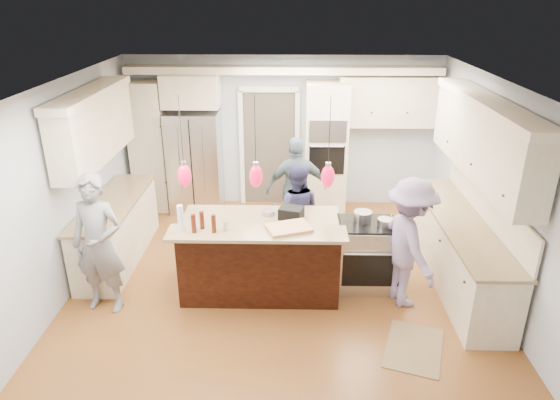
# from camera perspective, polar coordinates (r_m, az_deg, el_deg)

# --- Properties ---
(ground_plane) EXTENTS (6.00, 6.00, 0.00)m
(ground_plane) POSITION_cam_1_polar(r_m,az_deg,el_deg) (6.82, -0.06, -10.10)
(ground_plane) COLOR #986029
(ground_plane) RESTS_ON ground
(room_shell) EXTENTS (5.54, 6.04, 2.72)m
(room_shell) POSITION_cam_1_polar(r_m,az_deg,el_deg) (6.02, -0.07, 4.57)
(room_shell) COLOR #B2BCC6
(room_shell) RESTS_ON ground
(refrigerator) EXTENTS (0.90, 0.70, 1.80)m
(refrigerator) POSITION_cam_1_polar(r_m,az_deg,el_deg) (8.98, -9.65, 4.30)
(refrigerator) COLOR #B7B7BC
(refrigerator) RESTS_ON ground
(oven_column) EXTENTS (0.72, 0.69, 2.30)m
(oven_column) POSITION_cam_1_polar(r_m,az_deg,el_deg) (8.79, 5.25, 5.85)
(oven_column) COLOR beige
(oven_column) RESTS_ON ground
(back_upper_cabinets) EXTENTS (5.30, 0.61, 2.54)m
(back_upper_cabinets) POSITION_cam_1_polar(r_m,az_deg,el_deg) (8.76, -4.60, 9.34)
(back_upper_cabinets) COLOR beige
(back_upper_cabinets) RESTS_ON ground
(right_counter_run) EXTENTS (0.64, 3.10, 2.51)m
(right_counter_run) POSITION_cam_1_polar(r_m,az_deg,el_deg) (6.97, 20.51, -1.05)
(right_counter_run) COLOR beige
(right_counter_run) RESTS_ON ground
(left_cabinets) EXTENTS (0.64, 2.30, 2.51)m
(left_cabinets) POSITION_cam_1_polar(r_m,az_deg,el_deg) (7.49, -18.96, 0.83)
(left_cabinets) COLOR beige
(left_cabinets) RESTS_ON ground
(kitchen_island) EXTENTS (2.10, 1.46, 1.12)m
(kitchen_island) POSITION_cam_1_polar(r_m,az_deg,el_deg) (6.64, -2.20, -6.21)
(kitchen_island) COLOR black
(kitchen_island) RESTS_ON ground
(island_range) EXTENTS (0.82, 0.71, 0.92)m
(island_range) POSITION_cam_1_polar(r_m,az_deg,el_deg) (6.79, 9.86, -6.15)
(island_range) COLOR #B7B7BC
(island_range) RESTS_ON ground
(pendant_lights) EXTENTS (1.75, 0.15, 1.03)m
(pendant_lights) POSITION_cam_1_polar(r_m,az_deg,el_deg) (5.56, -2.77, 2.79)
(pendant_lights) COLOR black
(pendant_lights) RESTS_ON ground
(person_bar_end) EXTENTS (0.70, 0.52, 1.78)m
(person_bar_end) POSITION_cam_1_polar(r_m,az_deg,el_deg) (6.40, -20.04, -4.79)
(person_bar_end) COLOR slate
(person_bar_end) RESTS_ON ground
(person_far_left) EXTENTS (0.76, 0.62, 1.47)m
(person_far_left) POSITION_cam_1_polar(r_m,az_deg,el_deg) (7.26, 1.84, -1.33)
(person_far_left) COLOR navy
(person_far_left) RESTS_ON ground
(person_far_right) EXTENTS (1.02, 0.57, 1.65)m
(person_far_right) POSITION_cam_1_polar(r_m,az_deg,el_deg) (7.87, 1.90, 1.36)
(person_far_right) COLOR slate
(person_far_right) RESTS_ON ground
(person_range_side) EXTENTS (0.89, 1.21, 1.68)m
(person_range_side) POSITION_cam_1_polar(r_m,az_deg,el_deg) (6.35, 14.53, -4.82)
(person_range_side) COLOR gray
(person_range_side) RESTS_ON ground
(floor_rug) EXTENTS (0.84, 1.02, 0.01)m
(floor_rug) POSITION_cam_1_polar(r_m,az_deg,el_deg) (6.03, 15.05, -16.00)
(floor_rug) COLOR #91724F
(floor_rug) RESTS_ON ground
(water_bottle) EXTENTS (0.08, 0.08, 0.32)m
(water_bottle) POSITION_cam_1_polar(r_m,az_deg,el_deg) (5.88, -11.30, -2.04)
(water_bottle) COLOR silver
(water_bottle) RESTS_ON kitchen_island
(beer_bottle_a) EXTENTS (0.07, 0.07, 0.23)m
(beer_bottle_a) POSITION_cam_1_polar(r_m,az_deg,el_deg) (5.82, -9.85, -2.68)
(beer_bottle_a) COLOR #42170B
(beer_bottle_a) RESTS_ON kitchen_island
(beer_bottle_b) EXTENTS (0.06, 0.06, 0.22)m
(beer_bottle_b) POSITION_cam_1_polar(r_m,az_deg,el_deg) (5.79, -7.58, -2.71)
(beer_bottle_b) COLOR #42170B
(beer_bottle_b) RESTS_ON kitchen_island
(beer_bottle_c) EXTENTS (0.05, 0.05, 0.22)m
(beer_bottle_c) POSITION_cam_1_polar(r_m,az_deg,el_deg) (5.90, -8.91, -2.30)
(beer_bottle_c) COLOR #42170B
(beer_bottle_c) RESTS_ON kitchen_island
(drink_can) EXTENTS (0.07, 0.07, 0.11)m
(drink_can) POSITION_cam_1_polar(r_m,az_deg,el_deg) (5.85, -6.20, -2.95)
(drink_can) COLOR #B7B7BC
(drink_can) RESTS_ON kitchen_island
(cutting_board) EXTENTS (0.58, 0.50, 0.04)m
(cutting_board) POSITION_cam_1_polar(r_m,az_deg,el_deg) (5.85, 1.00, -3.22)
(cutting_board) COLOR tan
(cutting_board) RESTS_ON kitchen_island
(pot_large) EXTENTS (0.24, 0.24, 0.14)m
(pot_large) POSITION_cam_1_polar(r_m,az_deg,el_deg) (6.59, 9.43, -1.85)
(pot_large) COLOR #B7B7BC
(pot_large) RESTS_ON island_range
(pot_small) EXTENTS (0.20, 0.20, 0.10)m
(pot_small) POSITION_cam_1_polar(r_m,az_deg,el_deg) (6.52, 11.91, -2.52)
(pot_small) COLOR #B7B7BC
(pot_small) RESTS_ON island_range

